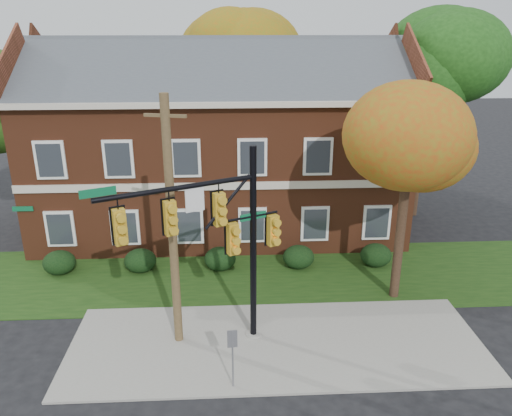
{
  "coord_description": "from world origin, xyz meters",
  "views": [
    {
      "loc": [
        -1.46,
        -13.29,
        10.26
      ],
      "look_at": [
        -0.6,
        3.0,
        4.26
      ],
      "focal_mm": 35.0,
      "sensor_mm": 36.0,
      "label": 1
    }
  ],
  "objects_px": {
    "hedge_right": "(299,257)",
    "tree_near_right": "(419,133)",
    "hedge_far_right": "(376,255)",
    "tree_right_rear": "(438,69)",
    "hedge_far_left": "(59,263)",
    "sign_post": "(233,349)",
    "apartment_building": "(219,135)",
    "utility_pole": "(172,226)",
    "hedge_left": "(140,261)",
    "tree_left_rear": "(10,106)",
    "traffic_signal": "(218,232)",
    "tree_far_rear": "(241,49)",
    "hedge_center": "(220,259)"
  },
  "relations": [
    {
      "from": "hedge_right",
      "to": "utility_pole",
      "type": "relative_size",
      "value": 0.17
    },
    {
      "from": "hedge_far_left",
      "to": "tree_left_rear",
      "type": "distance_m",
      "value": 7.9
    },
    {
      "from": "hedge_center",
      "to": "tree_near_right",
      "type": "relative_size",
      "value": 0.16
    },
    {
      "from": "hedge_far_right",
      "to": "hedge_right",
      "type": "bearing_deg",
      "value": 180.0
    },
    {
      "from": "hedge_left",
      "to": "sign_post",
      "type": "relative_size",
      "value": 0.69
    },
    {
      "from": "utility_pole",
      "to": "tree_far_rear",
      "type": "bearing_deg",
      "value": 96.63
    },
    {
      "from": "tree_left_rear",
      "to": "hedge_far_left",
      "type": "bearing_deg",
      "value": -56.58
    },
    {
      "from": "traffic_signal",
      "to": "sign_post",
      "type": "distance_m",
      "value": 3.54
    },
    {
      "from": "traffic_signal",
      "to": "tree_left_rear",
      "type": "bearing_deg",
      "value": 109.99
    },
    {
      "from": "hedge_center",
      "to": "utility_pole",
      "type": "xyz_separation_m",
      "value": [
        -1.34,
        -5.3,
        3.75
      ]
    },
    {
      "from": "hedge_far_left",
      "to": "hedge_right",
      "type": "bearing_deg",
      "value": 0.0
    },
    {
      "from": "tree_near_right",
      "to": "tree_far_rear",
      "type": "bearing_deg",
      "value": 110.27
    },
    {
      "from": "tree_near_right",
      "to": "utility_pole",
      "type": "xyz_separation_m",
      "value": [
        -8.56,
        -2.46,
        -2.39
      ]
    },
    {
      "from": "tree_right_rear",
      "to": "tree_far_rear",
      "type": "relative_size",
      "value": 0.92
    },
    {
      "from": "tree_near_right",
      "to": "apartment_building",
      "type": "bearing_deg",
      "value": 131.77
    },
    {
      "from": "tree_near_right",
      "to": "sign_post",
      "type": "xyz_separation_m",
      "value": [
        -6.72,
        -4.95,
        -5.28
      ]
    },
    {
      "from": "tree_near_right",
      "to": "hedge_far_right",
      "type": "bearing_deg",
      "value": 94.52
    },
    {
      "from": "hedge_center",
      "to": "hedge_right",
      "type": "bearing_deg",
      "value": 0.0
    },
    {
      "from": "hedge_left",
      "to": "tree_near_right",
      "type": "relative_size",
      "value": 0.16
    },
    {
      "from": "hedge_right",
      "to": "tree_right_rear",
      "type": "xyz_separation_m",
      "value": [
        7.81,
        6.11,
        7.6
      ]
    },
    {
      "from": "hedge_left",
      "to": "sign_post",
      "type": "xyz_separation_m",
      "value": [
        4.0,
        -7.79,
        0.86
      ]
    },
    {
      "from": "hedge_center",
      "to": "utility_pole",
      "type": "relative_size",
      "value": 0.17
    },
    {
      "from": "apartment_building",
      "to": "tree_left_rear",
      "type": "bearing_deg",
      "value": -173.46
    },
    {
      "from": "hedge_left",
      "to": "tree_right_rear",
      "type": "xyz_separation_m",
      "value": [
        14.81,
        6.11,
        7.6
      ]
    },
    {
      "from": "tree_near_right",
      "to": "traffic_signal",
      "type": "height_order",
      "value": "tree_near_right"
    },
    {
      "from": "tree_left_rear",
      "to": "utility_pole",
      "type": "distance_m",
      "value": 12.85
    },
    {
      "from": "hedge_right",
      "to": "tree_left_rear",
      "type": "bearing_deg",
      "value": 162.63
    },
    {
      "from": "hedge_right",
      "to": "tree_near_right",
      "type": "relative_size",
      "value": 0.16
    },
    {
      "from": "tree_far_rear",
      "to": "traffic_signal",
      "type": "xyz_separation_m",
      "value": [
        -1.22,
        -18.81,
        -4.61
      ]
    },
    {
      "from": "apartment_building",
      "to": "utility_pole",
      "type": "bearing_deg",
      "value": -97.24
    },
    {
      "from": "tree_near_right",
      "to": "tree_right_rear",
      "type": "distance_m",
      "value": 9.94
    },
    {
      "from": "apartment_building",
      "to": "hedge_far_right",
      "type": "relative_size",
      "value": 13.43
    },
    {
      "from": "hedge_left",
      "to": "tree_near_right",
      "type": "height_order",
      "value": "tree_near_right"
    },
    {
      "from": "hedge_right",
      "to": "traffic_signal",
      "type": "bearing_deg",
      "value": -120.59
    },
    {
      "from": "tree_near_right",
      "to": "traffic_signal",
      "type": "distance_m",
      "value": 8.04
    },
    {
      "from": "apartment_building",
      "to": "tree_near_right",
      "type": "height_order",
      "value": "apartment_building"
    },
    {
      "from": "hedge_center",
      "to": "tree_far_rear",
      "type": "distance_m",
      "value": 15.57
    },
    {
      "from": "tree_far_rear",
      "to": "hedge_left",
      "type": "bearing_deg",
      "value": -110.29
    },
    {
      "from": "apartment_building",
      "to": "hedge_far_left",
      "type": "relative_size",
      "value": 13.43
    },
    {
      "from": "hedge_center",
      "to": "hedge_far_right",
      "type": "relative_size",
      "value": 1.0
    },
    {
      "from": "hedge_far_left",
      "to": "traffic_signal",
      "type": "height_order",
      "value": "traffic_signal"
    },
    {
      "from": "hedge_left",
      "to": "traffic_signal",
      "type": "xyz_separation_m",
      "value": [
        3.62,
        -5.72,
        3.71
      ]
    },
    {
      "from": "hedge_right",
      "to": "tree_left_rear",
      "type": "relative_size",
      "value": 0.16
    },
    {
      "from": "tree_right_rear",
      "to": "traffic_signal",
      "type": "distance_m",
      "value": 16.74
    },
    {
      "from": "hedge_far_right",
      "to": "tree_far_rear",
      "type": "height_order",
      "value": "tree_far_rear"
    },
    {
      "from": "hedge_center",
      "to": "tree_left_rear",
      "type": "relative_size",
      "value": 0.16
    },
    {
      "from": "hedge_far_right",
      "to": "tree_right_rear",
      "type": "relative_size",
      "value": 0.13
    },
    {
      "from": "tree_right_rear",
      "to": "traffic_signal",
      "type": "height_order",
      "value": "tree_right_rear"
    },
    {
      "from": "hedge_far_left",
      "to": "sign_post",
      "type": "relative_size",
      "value": 0.69
    },
    {
      "from": "hedge_center",
      "to": "traffic_signal",
      "type": "xyz_separation_m",
      "value": [
        0.12,
        -5.72,
        3.71
      ]
    }
  ]
}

